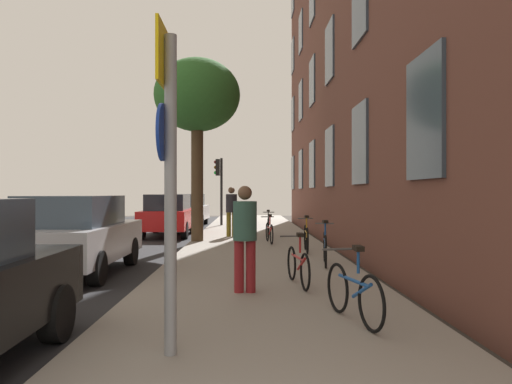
# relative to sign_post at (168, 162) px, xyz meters

# --- Properties ---
(ground_plane) EXTENTS (41.80, 41.80, 0.00)m
(ground_plane) POSITION_rel_sign_post_xyz_m (-2.47, 11.20, -1.98)
(ground_plane) COLOR #332D28
(road_asphalt) EXTENTS (7.00, 38.00, 0.01)m
(road_asphalt) POSITION_rel_sign_post_xyz_m (-4.57, 11.20, -1.98)
(road_asphalt) COLOR #232326
(road_asphalt) RESTS_ON ground
(sidewalk) EXTENTS (4.20, 38.00, 0.12)m
(sidewalk) POSITION_rel_sign_post_xyz_m (1.03, 11.20, -1.92)
(sidewalk) COLOR gray
(sidewalk) RESTS_ON ground
(sign_post) EXTENTS (0.16, 0.60, 3.21)m
(sign_post) POSITION_rel_sign_post_xyz_m (0.00, 0.00, 0.00)
(sign_post) COLOR gray
(sign_post) RESTS_ON sidewalk
(traffic_light) EXTENTS (0.43, 0.24, 3.26)m
(traffic_light) POSITION_rel_sign_post_xyz_m (-0.58, 19.49, 0.38)
(traffic_light) COLOR black
(traffic_light) RESTS_ON sidewalk
(tree_near) EXTENTS (2.80, 2.80, 5.96)m
(tree_near) POSITION_rel_sign_post_xyz_m (-0.85, 11.48, 2.82)
(tree_near) COLOR #4C3823
(tree_near) RESTS_ON sidewalk
(bicycle_0) EXTENTS (0.51, 1.57, 0.94)m
(bicycle_0) POSITION_rel_sign_post_xyz_m (2.06, 1.19, -1.50)
(bicycle_0) COLOR black
(bicycle_0) RESTS_ON sidewalk
(bicycle_1) EXTENTS (0.42, 1.62, 0.90)m
(bicycle_1) POSITION_rel_sign_post_xyz_m (1.63, 3.59, -1.52)
(bicycle_1) COLOR black
(bicycle_1) RESTS_ON sidewalk
(bicycle_2) EXTENTS (0.42, 1.67, 0.98)m
(bicycle_2) POSITION_rel_sign_post_xyz_m (2.47, 5.99, -1.48)
(bicycle_2) COLOR black
(bicycle_2) RESTS_ON sidewalk
(bicycle_3) EXTENTS (0.42, 1.65, 0.97)m
(bicycle_3) POSITION_rel_sign_post_xyz_m (2.34, 8.39, -1.48)
(bicycle_3) COLOR black
(bicycle_3) RESTS_ON sidewalk
(bicycle_4) EXTENTS (0.42, 1.61, 0.90)m
(bicycle_4) POSITION_rel_sign_post_xyz_m (1.47, 10.79, -1.51)
(bicycle_4) COLOR black
(bicycle_4) RESTS_ON sidewalk
(bicycle_5) EXTENTS (0.42, 1.66, 0.96)m
(bicycle_5) POSITION_rel_sign_post_xyz_m (1.54, 13.19, -1.49)
(bicycle_5) COLOR black
(bicycle_5) RESTS_ON sidewalk
(pedestrian_0) EXTENTS (0.51, 0.51, 1.68)m
(pedestrian_0) POSITION_rel_sign_post_xyz_m (0.74, 3.01, -0.90)
(pedestrian_0) COLOR maroon
(pedestrian_0) RESTS_ON sidewalk
(pedestrian_1) EXTENTS (0.53, 0.53, 1.78)m
(pedestrian_1) POSITION_rel_sign_post_xyz_m (0.21, 13.11, -0.85)
(pedestrian_1) COLOR olive
(pedestrian_1) RESTS_ON sidewalk
(car_1) EXTENTS (1.85, 4.14, 1.62)m
(car_1) POSITION_rel_sign_post_xyz_m (-2.75, 5.44, -1.14)
(car_1) COLOR #B7B7BC
(car_1) RESTS_ON road_asphalt
(car_2) EXTENTS (1.77, 4.47, 1.62)m
(car_2) POSITION_rel_sign_post_xyz_m (-2.27, 14.66, -1.14)
(car_2) COLOR red
(car_2) RESTS_ON road_asphalt
(car_3) EXTENTS (1.90, 4.28, 1.62)m
(car_3) POSITION_rel_sign_post_xyz_m (-2.24, 20.57, -1.14)
(car_3) COLOR silver
(car_3) RESTS_ON road_asphalt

